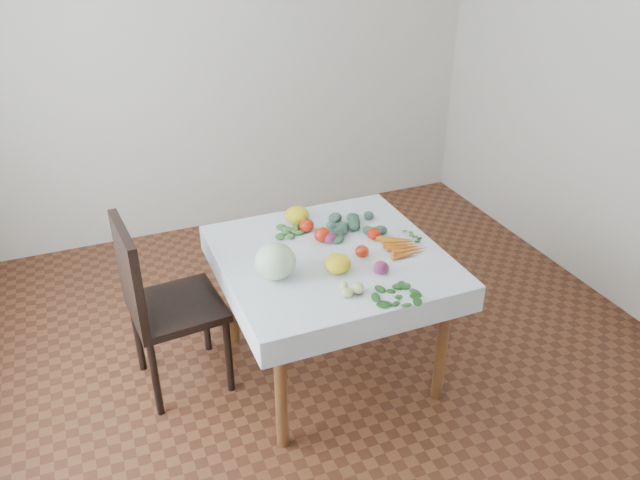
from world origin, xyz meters
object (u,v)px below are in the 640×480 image
object	(u,v)px
cabbage	(275,261)
carrot_bunch	(405,246)
heirloom_back	(297,215)
table	(331,271)
chair	(157,298)

from	to	relation	value
cabbage	carrot_bunch	distance (m)	0.72
heirloom_back	cabbage	bearing A→B (deg)	-120.90
table	heirloom_back	bearing A→B (deg)	95.69
chair	table	bearing A→B (deg)	-13.19
chair	carrot_bunch	xyz separation A→B (m)	(1.26, -0.30, 0.19)
carrot_bunch	chair	bearing A→B (deg)	166.53
table	carrot_bunch	xyz separation A→B (m)	(0.38, -0.10, 0.12)
table	cabbage	bearing A→B (deg)	-163.22
chair	cabbage	world-z (taller)	chair
chair	heirloom_back	distance (m)	0.89
heirloom_back	table	bearing A→B (deg)	-84.31
chair	cabbage	bearing A→B (deg)	-29.33
table	cabbage	world-z (taller)	cabbage
cabbage	heirloom_back	size ratio (longest dim) A/B	1.45
table	cabbage	size ratio (longest dim) A/B	5.03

